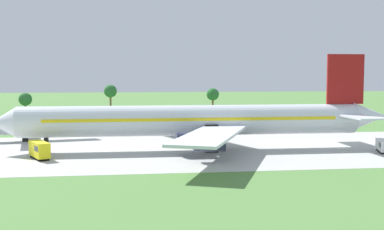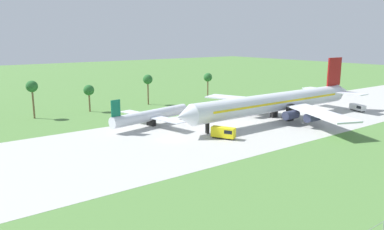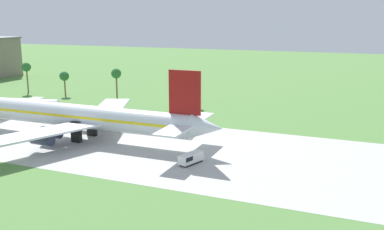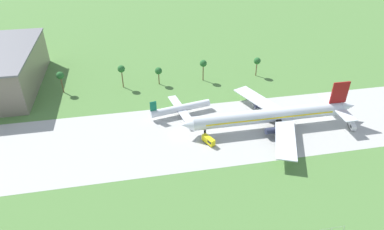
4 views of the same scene
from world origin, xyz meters
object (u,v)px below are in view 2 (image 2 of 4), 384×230
at_px(jet_airliner, 279,102).
at_px(regional_aircraft, 151,116).
at_px(baggage_tug, 224,133).
at_px(catering_van, 358,108).

bearing_deg(jet_airliner, regional_aircraft, 154.85).
relative_size(jet_airliner, regional_aircraft, 2.75).
distance_m(jet_airliner, regional_aircraft, 39.53).
bearing_deg(jet_airliner, baggage_tug, -166.99).
bearing_deg(regional_aircraft, catering_van, -19.40).
height_order(jet_airliner, baggage_tug, jet_airliner).
height_order(regional_aircraft, baggage_tug, regional_aircraft).
xyz_separation_m(jet_airliner, baggage_tug, (-28.33, -6.55, -4.01)).
relative_size(regional_aircraft, catering_van, 4.38).
distance_m(jet_airliner, catering_van, 33.92).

